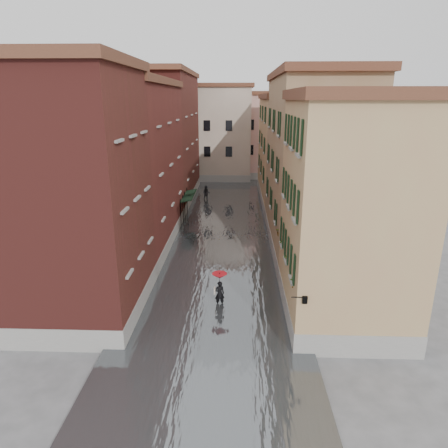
# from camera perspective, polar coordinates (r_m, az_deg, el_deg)

# --- Properties ---
(ground) EXTENTS (120.00, 120.00, 0.00)m
(ground) POSITION_cam_1_polar(r_m,az_deg,el_deg) (24.95, -1.23, -10.09)
(ground) COLOR #535355
(ground) RESTS_ON ground
(floodwater) EXTENTS (10.00, 60.00, 0.20)m
(floodwater) POSITION_cam_1_polar(r_m,az_deg,el_deg) (36.92, -0.09, -0.55)
(floodwater) COLOR #505559
(floodwater) RESTS_ON ground
(building_left_near) EXTENTS (6.00, 8.00, 13.00)m
(building_left_near) POSITION_cam_1_polar(r_m,az_deg,el_deg) (22.31, -19.94, 3.34)
(building_left_near) COLOR maroon
(building_left_near) RESTS_ON ground
(building_left_mid) EXTENTS (6.00, 14.00, 12.50)m
(building_left_mid) POSITION_cam_1_polar(r_m,az_deg,el_deg) (32.60, -12.88, 7.72)
(building_left_mid) COLOR #58211B
(building_left_mid) RESTS_ON ground
(building_left_far) EXTENTS (6.00, 16.00, 14.00)m
(building_left_far) POSITION_cam_1_polar(r_m,az_deg,el_deg) (47.03, -8.32, 11.80)
(building_left_far) COLOR maroon
(building_left_far) RESTS_ON ground
(building_right_near) EXTENTS (6.00, 8.00, 11.50)m
(building_right_near) POSITION_cam_1_polar(r_m,az_deg,el_deg) (21.66, 17.19, 1.14)
(building_right_near) COLOR tan
(building_right_near) RESTS_ON ground
(building_right_mid) EXTENTS (6.00, 14.00, 13.00)m
(building_right_mid) POSITION_cam_1_polar(r_m,az_deg,el_deg) (31.99, 12.38, 8.02)
(building_right_mid) COLOR #94785A
(building_right_mid) RESTS_ON ground
(building_right_far) EXTENTS (6.00, 16.00, 11.50)m
(building_right_far) POSITION_cam_1_polar(r_m,az_deg,el_deg) (46.78, 9.16, 10.19)
(building_right_far) COLOR tan
(building_right_far) RESTS_ON ground
(building_end_cream) EXTENTS (12.00, 9.00, 13.00)m
(building_end_cream) POSITION_cam_1_polar(r_m,az_deg,el_deg) (60.44, -2.10, 12.73)
(building_end_cream) COLOR beige
(building_end_cream) RESTS_ON ground
(building_end_pink) EXTENTS (10.00, 9.00, 12.00)m
(building_end_pink) POSITION_cam_1_polar(r_m,az_deg,el_deg) (62.49, 6.49, 12.33)
(building_end_pink) COLOR tan
(building_end_pink) RESTS_ON ground
(awning_near) EXTENTS (1.09, 2.93, 2.80)m
(awning_near) POSITION_cam_1_polar(r_m,az_deg,el_deg) (38.08, -5.27, 3.64)
(awning_near) COLOR #16311E
(awning_near) RESTS_ON ground
(awning_far) EXTENTS (1.09, 3.19, 2.80)m
(awning_far) POSITION_cam_1_polar(r_m,az_deg,el_deg) (39.79, -4.95, 4.26)
(awning_far) COLOR #16311E
(awning_far) RESTS_ON ground
(wall_lantern) EXTENTS (0.71, 0.22, 0.35)m
(wall_lantern) POSITION_cam_1_polar(r_m,az_deg,el_deg) (18.46, 11.40, -10.49)
(wall_lantern) COLOR black
(wall_lantern) RESTS_ON ground
(window_planters) EXTENTS (0.59, 8.30, 0.84)m
(window_planters) POSITION_cam_1_polar(r_m,az_deg,el_deg) (22.90, 8.96, -3.29)
(window_planters) COLOR #985C31
(window_planters) RESTS_ON ground
(pedestrian_main) EXTENTS (0.89, 0.89, 2.06)m
(pedestrian_main) POSITION_cam_1_polar(r_m,az_deg,el_deg) (23.18, -0.65, -8.97)
(pedestrian_main) COLOR black
(pedestrian_main) RESTS_ON ground
(pedestrian_far) EXTENTS (0.86, 0.68, 1.76)m
(pedestrian_far) POSITION_cam_1_polar(r_m,az_deg,el_deg) (47.09, -2.55, 4.41)
(pedestrian_far) COLOR black
(pedestrian_far) RESTS_ON ground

